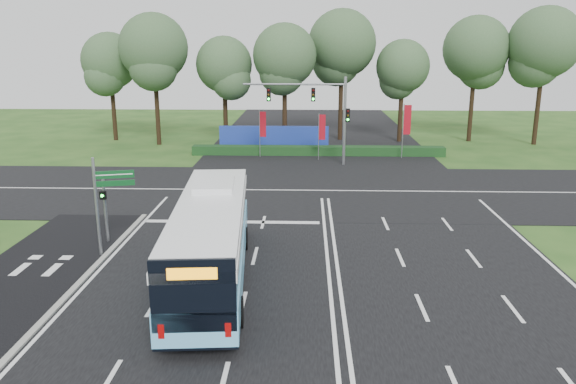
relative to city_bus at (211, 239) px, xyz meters
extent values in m
plane|color=#204617|center=(4.79, 2.74, -1.81)|extent=(120.00, 120.00, 0.00)
cube|color=black|center=(4.79, 2.74, -1.79)|extent=(20.00, 120.00, 0.04)
cube|color=black|center=(4.79, 14.74, -1.79)|extent=(120.00, 14.00, 0.05)
cube|color=black|center=(-7.71, -0.26, -1.78)|extent=(5.00, 18.00, 0.06)
cube|color=gray|center=(-5.31, -0.26, -1.75)|extent=(0.25, 18.00, 0.12)
cube|color=#6AC3F5|center=(0.00, 0.01, -0.69)|extent=(3.66, 12.72, 1.15)
cube|color=black|center=(0.00, 0.01, -1.22)|extent=(3.63, 12.66, 0.31)
cube|color=black|center=(0.00, 0.01, 0.35)|extent=(3.54, 12.53, 0.99)
cube|color=white|center=(0.00, 0.01, 0.98)|extent=(3.66, 12.72, 0.37)
cube|color=white|center=(0.00, 0.01, 1.34)|extent=(3.57, 12.22, 0.37)
cube|color=white|center=(-0.22, 2.62, 1.66)|extent=(1.93, 3.27, 0.26)
cube|color=black|center=(0.52, -6.18, 0.40)|extent=(2.54, 0.33, 2.30)
cube|color=orange|center=(0.53, -6.22, 1.14)|extent=(1.46, 0.18, 0.37)
cylinder|color=black|center=(-1.52, 3.45, -1.27)|extent=(0.38, 1.11, 1.09)
cylinder|color=black|center=(0.92, 3.66, -1.27)|extent=(0.38, 1.11, 1.09)
cylinder|color=black|center=(-0.89, -4.05, -1.27)|extent=(0.38, 1.11, 1.09)
cylinder|color=black|center=(1.56, -3.84, -1.27)|extent=(0.38, 1.11, 1.09)
cylinder|color=gray|center=(-5.88, 4.43, -0.04)|extent=(0.14, 0.14, 3.55)
cube|color=black|center=(-5.88, 4.25, 0.62)|extent=(0.30, 0.20, 0.41)
sphere|color=#19F233|center=(-5.88, 4.15, 0.62)|extent=(0.14, 0.14, 0.14)
cylinder|color=gray|center=(-5.58, 2.62, 0.48)|extent=(0.14, 0.14, 4.58)
cube|color=#0C451B|center=(-4.75, 2.84, 1.97)|extent=(1.68, 0.50, 0.34)
cube|color=#0C451B|center=(-4.75, 2.84, 1.56)|extent=(1.68, 0.50, 0.25)
cube|color=white|center=(-4.75, 2.80, 1.97)|extent=(1.55, 0.42, 0.05)
cylinder|color=gray|center=(-0.20, 26.19, 0.19)|extent=(0.06, 0.06, 4.01)
cube|color=maroon|center=(0.08, 26.13, 1.04)|extent=(0.53, 0.15, 2.14)
cylinder|color=gray|center=(4.80, 25.04, 0.14)|extent=(0.06, 0.06, 3.91)
cube|color=maroon|center=(5.09, 25.03, 0.97)|extent=(0.52, 0.07, 2.09)
cylinder|color=gray|center=(11.91, 26.05, 0.50)|extent=(0.07, 0.07, 4.63)
cube|color=maroon|center=(12.25, 26.09, 1.48)|extent=(0.62, 0.11, 2.47)
cylinder|color=gray|center=(6.79, 23.24, 1.69)|extent=(0.24, 0.24, 7.00)
cylinder|color=gray|center=(2.79, 23.24, 4.59)|extent=(8.00, 0.16, 0.16)
cube|color=black|center=(4.29, 23.24, 3.79)|extent=(0.32, 0.28, 1.05)
cube|color=black|center=(0.79, 23.24, 3.79)|extent=(0.32, 0.28, 1.05)
cube|color=black|center=(7.04, 23.24, 2.19)|extent=(0.32, 0.28, 1.05)
cube|color=#133417|center=(4.79, 27.24, -1.41)|extent=(22.00, 1.20, 0.80)
cube|color=#1C359B|center=(0.79, 29.74, -0.71)|extent=(10.00, 0.30, 2.20)
cylinder|color=black|center=(-15.62, 34.73, 1.93)|extent=(0.44, 0.44, 7.49)
sphere|color=#3A5934|center=(-15.62, 34.73, 6.07)|extent=(5.52, 5.52, 5.52)
cylinder|color=black|center=(-10.53, 32.21, 2.53)|extent=(0.44, 0.44, 8.68)
sphere|color=#3A5934|center=(-10.53, 32.21, 7.33)|extent=(6.40, 6.40, 6.40)
cylinder|color=black|center=(-4.07, 32.81, 1.79)|extent=(0.44, 0.44, 7.21)
sphere|color=#3A5934|center=(-4.07, 32.81, 5.77)|extent=(5.31, 5.31, 5.31)
cylinder|color=black|center=(1.69, 32.15, 2.20)|extent=(0.44, 0.44, 8.03)
sphere|color=#3A5934|center=(1.69, 32.15, 6.63)|extent=(5.91, 5.91, 5.91)
cylinder|color=black|center=(7.18, 35.58, 2.71)|extent=(0.44, 0.44, 9.04)
sphere|color=#3A5934|center=(7.18, 35.58, 7.70)|extent=(6.66, 6.66, 6.66)
cylinder|color=black|center=(13.06, 34.70, 1.69)|extent=(0.44, 0.44, 7.01)
sphere|color=#3A5934|center=(13.06, 34.70, 5.57)|extent=(5.17, 5.17, 5.17)
cylinder|color=black|center=(20.11, 35.28, 2.48)|extent=(0.44, 0.44, 8.58)
sphere|color=#3A5934|center=(20.11, 35.28, 7.22)|extent=(6.32, 6.32, 6.32)
cylinder|color=black|center=(25.90, 33.51, 2.74)|extent=(0.44, 0.44, 9.10)
sphere|color=#3A5934|center=(25.90, 33.51, 7.77)|extent=(6.71, 6.71, 6.71)
camera|label=1|loc=(3.82, -21.24, 7.54)|focal=35.00mm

